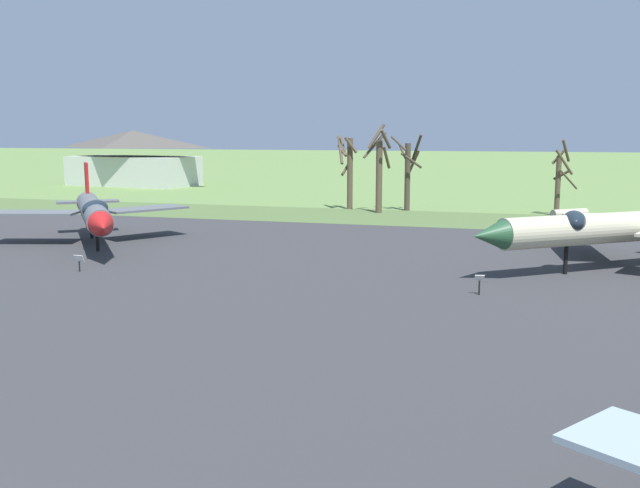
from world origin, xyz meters
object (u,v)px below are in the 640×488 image
object	(u,v)px
jet_fighter_front_left	(94,212)
info_placard_front_left	(79,262)
info_placard_front_right	(479,283)
visitor_building	(133,158)
jet_fighter_front_right	(613,227)

from	to	relation	value
jet_fighter_front_left	info_placard_front_left	xyz separation A→B (m)	(4.62, -8.37, -1.77)
info_placard_front_right	visitor_building	xyz separation A→B (m)	(-54.38, 59.57, 3.33)
info_placard_front_left	info_placard_front_right	size ratio (longest dim) A/B	0.96
info_placard_front_right	info_placard_front_left	bearing A→B (deg)	-178.86
jet_fighter_front_left	visitor_building	bearing A→B (deg)	118.45
jet_fighter_front_left	info_placard_front_right	distance (m)	27.63
visitor_building	info_placard_front_right	bearing A→B (deg)	-47.61
visitor_building	jet_fighter_front_left	bearing A→B (deg)	-61.55
jet_fighter_front_left	info_placard_front_right	xyz separation A→B (m)	(26.40, -7.94, -1.76)
jet_fighter_front_right	info_placard_front_right	distance (m)	10.97
jet_fighter_front_right	info_placard_front_right	xyz separation A→B (m)	(-6.67, -8.50, -1.86)
jet_fighter_front_right	info_placard_front_left	bearing A→B (deg)	-162.56
info_placard_front_right	jet_fighter_front_right	bearing A→B (deg)	51.90
jet_fighter_front_left	info_placard_front_left	world-z (taller)	jet_fighter_front_left
info_placard_front_left	visitor_building	distance (m)	68.36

